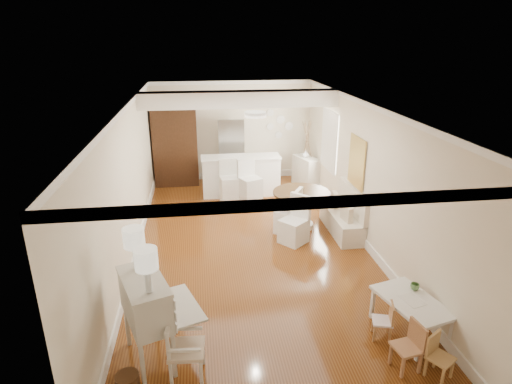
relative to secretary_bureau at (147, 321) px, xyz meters
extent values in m
plane|color=brown|center=(1.70, 2.89, -0.61)|extent=(9.00, 9.00, 0.00)
cube|color=white|center=(1.70, 2.89, 2.19)|extent=(4.50, 9.00, 0.04)
cube|color=silver|center=(1.70, 7.39, 0.79)|extent=(4.50, 0.04, 2.80)
cube|color=silver|center=(1.70, -1.61, 0.79)|extent=(4.50, 0.04, 2.80)
cube|color=silver|center=(-0.55, 2.89, 0.79)|extent=(0.04, 9.00, 2.80)
cube|color=silver|center=(3.95, 2.89, 0.79)|extent=(0.04, 9.00, 2.80)
cube|color=white|center=(1.70, 5.09, 2.01)|extent=(4.50, 0.45, 0.36)
cube|color=tan|center=(3.91, 3.39, 0.94)|extent=(0.04, 0.84, 1.04)
cube|color=white|center=(3.93, 5.29, 0.94)|extent=(0.04, 1.10, 1.40)
cylinder|color=#381E11|center=(0.50, 7.37, 1.24)|extent=(0.30, 0.03, 0.30)
cylinder|color=white|center=(1.70, 2.39, 2.14)|extent=(0.36, 0.36, 0.08)
cube|color=beige|center=(0.00, 0.00, 0.00)|extent=(1.22, 1.23, 1.21)
cube|color=silver|center=(0.48, -0.33, -0.20)|extent=(0.50, 0.50, 0.80)
cube|color=white|center=(3.58, 0.06, -0.34)|extent=(0.90, 1.21, 0.54)
cube|color=#B37A51|center=(3.20, -0.59, -0.28)|extent=(0.37, 0.37, 0.66)
cube|color=tan|center=(3.15, 0.02, -0.33)|extent=(0.33, 0.33, 0.55)
cube|color=tan|center=(3.55, -0.78, -0.31)|extent=(0.39, 0.39, 0.58)
cube|color=silver|center=(3.69, 3.39, -0.12)|extent=(0.52, 1.60, 0.98)
cylinder|color=#4F3319|center=(2.87, 3.72, -0.19)|extent=(1.62, 1.62, 0.84)
cube|color=white|center=(2.57, 3.05, -0.11)|extent=(0.68, 0.67, 0.99)
cube|color=white|center=(2.55, 3.55, -0.11)|extent=(0.66, 0.65, 0.99)
cube|color=white|center=(1.80, 5.99, -0.09)|extent=(2.05, 0.65, 1.03)
cube|color=white|center=(1.45, 5.35, -0.05)|extent=(0.49, 0.49, 1.11)
cube|color=silver|center=(1.93, 5.12, -0.02)|extent=(0.62, 0.62, 1.16)
cube|color=#381E11|center=(0.10, 7.07, 0.54)|extent=(1.20, 0.60, 2.30)
imported|color=silver|center=(2.00, 7.04, 0.29)|extent=(0.75, 0.65, 1.80)
cube|color=beige|center=(3.65, 6.38, -0.19)|extent=(0.64, 0.95, 0.83)
imported|color=#57874F|center=(3.73, 0.30, -0.02)|extent=(0.14, 0.14, 0.10)
imported|color=white|center=(3.62, 6.38, 0.32)|extent=(0.23, 0.23, 0.19)
camera|label=1|loc=(0.75, -4.63, 3.39)|focal=30.00mm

